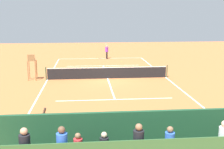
# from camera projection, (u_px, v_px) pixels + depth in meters

# --- Properties ---
(ground_plane) EXTENTS (60.00, 60.00, 0.00)m
(ground_plane) POSITION_uv_depth(u_px,v_px,m) (108.00, 78.00, 24.30)
(ground_plane) COLOR #C66B38
(court_line_markings) EXTENTS (10.10, 22.20, 0.01)m
(court_line_markings) POSITION_uv_depth(u_px,v_px,m) (108.00, 78.00, 24.34)
(court_line_markings) COLOR white
(court_line_markings) RESTS_ON ground
(tennis_net) EXTENTS (10.30, 0.10, 1.07)m
(tennis_net) POSITION_uv_depth(u_px,v_px,m) (108.00, 73.00, 24.20)
(tennis_net) COLOR black
(tennis_net) RESTS_ON ground
(backdrop_wall) EXTENTS (18.00, 0.16, 2.00)m
(backdrop_wall) POSITION_uv_depth(u_px,v_px,m) (137.00, 137.00, 10.47)
(backdrop_wall) COLOR #1E4C2D
(backdrop_wall) RESTS_ON ground
(umpire_chair) EXTENTS (0.67, 0.67, 2.14)m
(umpire_chair) POSITION_uv_depth(u_px,v_px,m) (32.00, 64.00, 23.50)
(umpire_chair) COLOR olive
(umpire_chair) RESTS_ON ground
(courtside_bench) EXTENTS (1.80, 0.40, 0.93)m
(courtside_bench) POSITION_uv_depth(u_px,v_px,m) (196.00, 138.00, 11.49)
(courtside_bench) COLOR #33383D
(courtside_bench) RESTS_ON ground
(tennis_player) EXTENTS (0.46, 0.56, 1.93)m
(tennis_player) POSITION_uv_depth(u_px,v_px,m) (107.00, 50.00, 34.52)
(tennis_player) COLOR black
(tennis_player) RESTS_ON ground
(tennis_racket) EXTENTS (0.53, 0.50, 0.03)m
(tennis_racket) POSITION_uv_depth(u_px,v_px,m) (98.00, 58.00, 34.93)
(tennis_racket) COLOR black
(tennis_racket) RESTS_ON ground
(tennis_ball_near) EXTENTS (0.07, 0.07, 0.07)m
(tennis_ball_near) POSITION_uv_depth(u_px,v_px,m) (122.00, 62.00, 32.45)
(tennis_ball_near) COLOR #CCDB33
(tennis_ball_near) RESTS_ON ground
(tennis_ball_far) EXTENTS (0.07, 0.07, 0.07)m
(tennis_ball_far) POSITION_uv_depth(u_px,v_px,m) (112.00, 59.00, 34.25)
(tennis_ball_far) COLOR #CCDB33
(tennis_ball_far) RESTS_ON ground
(line_judge) EXTENTS (0.37, 0.53, 1.93)m
(line_judge) POSITION_uv_depth(u_px,v_px,m) (44.00, 133.00, 10.84)
(line_judge) COLOR #232328
(line_judge) RESTS_ON ground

